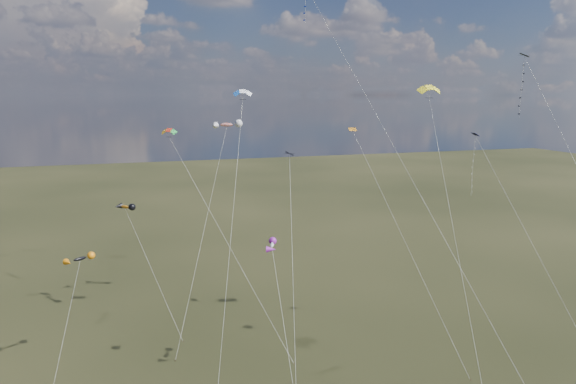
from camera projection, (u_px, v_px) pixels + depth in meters
name	position (u px, v px, depth m)	size (l,w,h in m)	color
diamond_black_high	(531.00, 103.00, 50.58)	(8.19, 17.68, 33.08)	black
diamond_navy_tall	(325.00, 37.00, 58.54)	(11.56, 33.38, 41.84)	#0C1351
diamond_black_mid	(292.00, 230.00, 46.89)	(3.88, 13.55, 23.64)	black
diamond_navy_right	(478.00, 172.00, 60.38)	(6.70, 15.71, 24.68)	#090A48
diamond_orange_center	(381.00, 191.00, 60.02)	(6.79, 17.78, 25.08)	orange
parafoil_yellow	(430.00, 88.00, 60.32)	(6.88, 21.85, 30.60)	yellow
parafoil_blue_white	(242.00, 93.00, 61.45)	(7.93, 17.74, 30.01)	blue
parafoil_tricolor	(170.00, 132.00, 65.04)	(12.22, 18.81, 25.14)	gold
novelty_black_orange	(80.00, 259.00, 55.05)	(4.45, 6.94, 12.15)	black
novelty_orange_black	(125.00, 207.00, 67.36)	(7.29, 12.75, 15.10)	#C37112
novelty_white_purple	(272.00, 246.00, 51.86)	(1.70, 12.63, 14.52)	silver
novelty_redwhite_stripe	(227.00, 125.00, 69.26)	(11.13, 16.65, 25.70)	red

